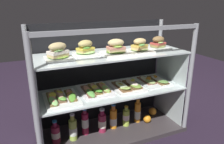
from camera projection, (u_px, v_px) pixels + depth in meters
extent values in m
cube|color=black|center=(112.00, 134.00, 1.89)|extent=(6.00, 6.00, 0.02)
cube|color=#363032|center=(112.00, 131.00, 1.88)|extent=(1.27, 0.49, 0.04)
cylinder|color=gray|center=(36.00, 109.00, 1.31)|extent=(0.04, 0.04, 0.96)
cylinder|color=gray|center=(190.00, 81.00, 1.77)|extent=(0.04, 0.04, 0.96)
cylinder|color=gray|center=(31.00, 85.00, 1.70)|extent=(0.04, 0.04, 0.96)
cylinder|color=gray|center=(158.00, 67.00, 2.17)|extent=(0.04, 0.04, 0.96)
cube|color=gray|center=(126.00, 30.00, 1.40)|extent=(1.23, 0.03, 0.03)
cube|color=black|center=(102.00, 72.00, 1.94)|extent=(1.19, 0.01, 0.92)
cube|color=silver|center=(40.00, 126.00, 1.59)|extent=(0.01, 0.42, 0.37)
cube|color=silver|center=(168.00, 99.00, 2.04)|extent=(0.01, 0.42, 0.37)
cube|color=silver|center=(112.00, 90.00, 1.76)|extent=(1.21, 0.43, 0.01)
cube|color=silver|center=(35.00, 83.00, 1.49)|extent=(0.01, 0.42, 0.30)
cube|color=silver|center=(171.00, 65.00, 1.93)|extent=(0.01, 0.42, 0.30)
cube|color=silver|center=(112.00, 54.00, 1.66)|extent=(1.21, 0.43, 0.01)
cube|color=white|center=(58.00, 58.00, 1.48)|extent=(0.19, 0.19, 0.01)
ellipsoid|color=olive|center=(58.00, 57.00, 1.47)|extent=(0.14, 0.12, 0.01)
cube|color=tan|center=(58.00, 55.00, 1.47)|extent=(0.15, 0.13, 0.02)
cube|color=silver|center=(58.00, 52.00, 1.46)|extent=(0.16, 0.14, 0.02)
ellipsoid|color=#6E9E55|center=(59.00, 51.00, 1.43)|extent=(0.08, 0.06, 0.02)
ellipsoid|color=tan|center=(57.00, 47.00, 1.45)|extent=(0.16, 0.14, 0.06)
cube|color=white|center=(86.00, 54.00, 1.60)|extent=(0.17, 0.17, 0.01)
ellipsoid|color=#91CD6D|center=(86.00, 52.00, 1.60)|extent=(0.14, 0.12, 0.02)
cube|color=#D1BA6C|center=(86.00, 51.00, 1.59)|extent=(0.14, 0.12, 0.02)
cube|color=gold|center=(85.00, 48.00, 1.59)|extent=(0.14, 0.13, 0.01)
ellipsoid|color=#569D36|center=(87.00, 48.00, 1.55)|extent=(0.08, 0.06, 0.01)
ellipsoid|color=tan|center=(85.00, 44.00, 1.58)|extent=(0.15, 0.13, 0.06)
cube|color=white|center=(116.00, 53.00, 1.62)|extent=(0.21, 0.21, 0.01)
ellipsoid|color=olive|center=(116.00, 52.00, 1.62)|extent=(0.15, 0.13, 0.02)
cube|color=#E0C587|center=(116.00, 50.00, 1.61)|extent=(0.13, 0.09, 0.02)
cube|color=tan|center=(116.00, 48.00, 1.61)|extent=(0.13, 0.10, 0.02)
ellipsoid|color=#97C94C|center=(118.00, 47.00, 1.57)|extent=(0.08, 0.03, 0.01)
ellipsoid|color=tan|center=(116.00, 43.00, 1.59)|extent=(0.13, 0.09, 0.06)
cube|color=white|center=(139.00, 51.00, 1.70)|extent=(0.19, 0.19, 0.01)
ellipsoid|color=#8EAE5F|center=(139.00, 49.00, 1.70)|extent=(0.14, 0.12, 0.01)
cube|color=#DDBA75|center=(140.00, 48.00, 1.69)|extent=(0.14, 0.12, 0.02)
cube|color=#E3BF4E|center=(140.00, 46.00, 1.69)|extent=(0.14, 0.12, 0.02)
ellipsoid|color=#62A64D|center=(142.00, 45.00, 1.65)|extent=(0.08, 0.05, 0.01)
ellipsoid|color=tan|center=(140.00, 41.00, 1.68)|extent=(0.15, 0.12, 0.05)
cube|color=white|center=(158.00, 48.00, 1.81)|extent=(0.17, 0.17, 0.02)
ellipsoid|color=#96B164|center=(158.00, 46.00, 1.81)|extent=(0.13, 0.11, 0.01)
cube|color=olive|center=(158.00, 45.00, 1.81)|extent=(0.14, 0.11, 0.02)
cube|color=#BE463E|center=(158.00, 43.00, 1.80)|extent=(0.14, 0.12, 0.01)
ellipsoid|color=#A2C56D|center=(161.00, 43.00, 1.76)|extent=(0.07, 0.05, 0.01)
ellipsoid|color=brown|center=(158.00, 39.00, 1.79)|extent=(0.14, 0.12, 0.05)
cube|color=white|center=(62.00, 99.00, 1.57)|extent=(0.25, 0.31, 0.01)
cube|color=brown|center=(52.00, 99.00, 1.54)|extent=(0.06, 0.24, 0.02)
ellipsoid|color=#8BC86D|center=(53.00, 101.00, 1.47)|extent=(0.08, 0.13, 0.04)
ellipsoid|color=#E8997D|center=(52.00, 97.00, 1.53)|extent=(0.05, 0.19, 0.02)
cylinder|color=yellow|center=(53.00, 95.00, 1.54)|extent=(0.05, 0.05, 0.03)
cube|color=brown|center=(60.00, 96.00, 1.59)|extent=(0.06, 0.23, 0.01)
ellipsoid|color=#67AB42|center=(61.00, 98.00, 1.53)|extent=(0.08, 0.13, 0.02)
ellipsoid|color=#DFA284|center=(60.00, 94.00, 1.59)|extent=(0.05, 0.19, 0.02)
cylinder|color=yellow|center=(60.00, 92.00, 1.60)|extent=(0.06, 0.06, 0.02)
cube|color=brown|center=(70.00, 95.00, 1.60)|extent=(0.06, 0.22, 0.01)
ellipsoid|color=#579D31|center=(72.00, 97.00, 1.54)|extent=(0.08, 0.12, 0.04)
ellipsoid|color=#ED9889|center=(70.00, 94.00, 1.60)|extent=(0.05, 0.18, 0.01)
cylinder|color=yellow|center=(69.00, 92.00, 1.60)|extent=(0.06, 0.06, 0.03)
cube|color=white|center=(95.00, 90.00, 1.73)|extent=(0.25, 0.31, 0.02)
cube|color=brown|center=(88.00, 91.00, 1.67)|extent=(0.06, 0.24, 0.01)
ellipsoid|color=#63AB4C|center=(91.00, 93.00, 1.61)|extent=(0.06, 0.12, 0.04)
ellipsoid|color=#F1A081|center=(88.00, 90.00, 1.67)|extent=(0.05, 0.19, 0.01)
cylinder|color=yellow|center=(90.00, 90.00, 1.64)|extent=(0.04, 0.04, 0.01)
cube|color=brown|center=(95.00, 89.00, 1.72)|extent=(0.06, 0.22, 0.01)
ellipsoid|color=#4C9B30|center=(98.00, 90.00, 1.65)|extent=(0.08, 0.12, 0.03)
ellipsoid|color=#E4A38A|center=(95.00, 87.00, 1.71)|extent=(0.05, 0.18, 0.01)
cylinder|color=#FCDA4C|center=(94.00, 87.00, 1.70)|extent=(0.06, 0.06, 0.02)
cube|color=brown|center=(103.00, 88.00, 1.75)|extent=(0.06, 0.21, 0.01)
ellipsoid|color=#8EBB56|center=(106.00, 89.00, 1.69)|extent=(0.06, 0.11, 0.04)
ellipsoid|color=#EB9A7A|center=(103.00, 86.00, 1.74)|extent=(0.05, 0.17, 0.02)
cylinder|color=yellow|center=(103.00, 84.00, 1.76)|extent=(0.05, 0.05, 0.02)
cube|color=white|center=(126.00, 86.00, 1.80)|extent=(0.25, 0.31, 0.02)
cube|color=brown|center=(122.00, 86.00, 1.77)|extent=(0.09, 0.23, 0.01)
ellipsoid|color=#A3C45D|center=(125.00, 88.00, 1.70)|extent=(0.09, 0.12, 0.04)
ellipsoid|color=#E5F2C3|center=(122.00, 85.00, 1.76)|extent=(0.07, 0.18, 0.01)
cylinder|color=yellow|center=(121.00, 84.00, 1.76)|extent=(0.05, 0.05, 0.02)
cube|color=brown|center=(132.00, 84.00, 1.81)|extent=(0.09, 0.22, 0.01)
ellipsoid|color=olive|center=(136.00, 86.00, 1.74)|extent=(0.10, 0.12, 0.02)
ellipsoid|color=#F4DBC5|center=(132.00, 83.00, 1.80)|extent=(0.07, 0.17, 0.02)
cylinder|color=yellow|center=(133.00, 81.00, 1.81)|extent=(0.05, 0.05, 0.02)
cube|color=white|center=(152.00, 81.00, 1.93)|extent=(0.25, 0.31, 0.01)
cube|color=brown|center=(146.00, 80.00, 1.92)|extent=(0.09, 0.21, 0.01)
ellipsoid|color=#96AD62|center=(150.00, 81.00, 1.86)|extent=(0.10, 0.12, 0.02)
ellipsoid|color=#EFEDC3|center=(146.00, 79.00, 1.92)|extent=(0.07, 0.17, 0.01)
cylinder|color=orange|center=(148.00, 79.00, 1.90)|extent=(0.05, 0.05, 0.03)
cube|color=brown|center=(158.00, 80.00, 1.92)|extent=(0.09, 0.24, 0.01)
ellipsoid|color=#699445|center=(163.00, 81.00, 1.85)|extent=(0.09, 0.12, 0.03)
ellipsoid|color=white|center=(158.00, 79.00, 1.92)|extent=(0.07, 0.19, 0.01)
cylinder|color=orange|center=(156.00, 77.00, 1.94)|extent=(0.06, 0.06, 0.03)
cylinder|color=maroon|center=(56.00, 134.00, 1.68)|extent=(0.07, 0.07, 0.14)
cylinder|color=#F4DDCE|center=(56.00, 135.00, 1.68)|extent=(0.07, 0.07, 0.05)
cylinder|color=maroon|center=(55.00, 124.00, 1.65)|extent=(0.03, 0.03, 0.04)
cylinder|color=teal|center=(55.00, 121.00, 1.64)|extent=(0.03, 0.03, 0.01)
cylinder|color=#AECE53|center=(73.00, 130.00, 1.71)|extent=(0.06, 0.06, 0.18)
cylinder|color=silver|center=(73.00, 131.00, 1.71)|extent=(0.07, 0.07, 0.07)
cylinder|color=#BCCB4B|center=(72.00, 118.00, 1.68)|extent=(0.03, 0.03, 0.05)
cylinder|color=white|center=(72.00, 115.00, 1.67)|extent=(0.04, 0.04, 0.01)
cylinder|color=maroon|center=(85.00, 124.00, 1.78)|extent=(0.06, 0.06, 0.19)
cylinder|color=white|center=(85.00, 123.00, 1.78)|extent=(0.06, 0.06, 0.08)
cylinder|color=#9C2C4B|center=(85.00, 112.00, 1.75)|extent=(0.03, 0.03, 0.03)
cylinder|color=#3068B8|center=(85.00, 110.00, 1.74)|extent=(0.03, 0.03, 0.01)
cylinder|color=maroon|center=(102.00, 123.00, 1.82)|extent=(0.07, 0.07, 0.16)
cylinder|color=#F1DFCF|center=(102.00, 124.00, 1.82)|extent=(0.07, 0.07, 0.06)
cylinder|color=#991D42|center=(102.00, 113.00, 1.79)|extent=(0.04, 0.04, 0.04)
cylinder|color=white|center=(102.00, 110.00, 1.78)|extent=(0.04, 0.04, 0.01)
cylinder|color=orange|center=(113.00, 119.00, 1.88)|extent=(0.06, 0.06, 0.17)
cylinder|color=white|center=(113.00, 121.00, 1.88)|extent=(0.06, 0.06, 0.07)
cylinder|color=orange|center=(113.00, 108.00, 1.84)|extent=(0.03, 0.03, 0.04)
cylinder|color=teal|center=(113.00, 105.00, 1.83)|extent=(0.04, 0.04, 0.01)
cylinder|color=#B1CF48|center=(126.00, 118.00, 1.92)|extent=(0.06, 0.06, 0.15)
cylinder|color=silver|center=(126.00, 117.00, 1.91)|extent=(0.06, 0.06, 0.05)
cylinder|color=#BAD74B|center=(126.00, 109.00, 1.89)|extent=(0.03, 0.03, 0.03)
cylinder|color=gold|center=(126.00, 107.00, 1.88)|extent=(0.03, 0.03, 0.01)
cylinder|color=orange|center=(137.00, 112.00, 1.97)|extent=(0.06, 0.06, 0.19)
cylinder|color=white|center=(137.00, 115.00, 1.98)|extent=(0.06, 0.06, 0.08)
cylinder|color=orange|center=(138.00, 101.00, 1.94)|extent=(0.03, 0.03, 0.05)
cylinder|color=black|center=(138.00, 98.00, 1.93)|extent=(0.04, 0.04, 0.01)
sphere|color=orange|center=(147.00, 119.00, 1.97)|extent=(0.07, 0.07, 0.07)
sphere|color=orange|center=(152.00, 111.00, 2.10)|extent=(0.08, 0.08, 0.08)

